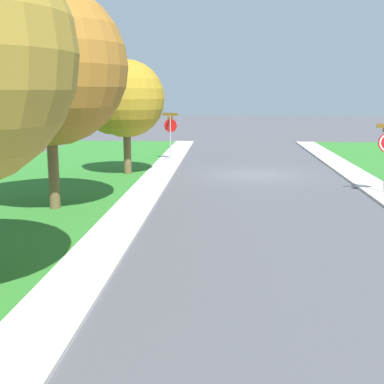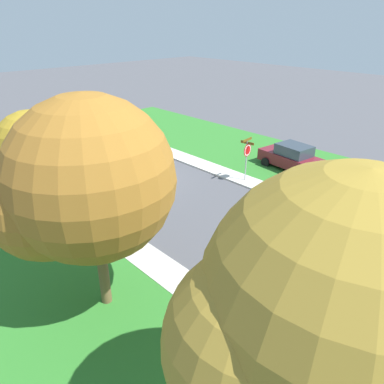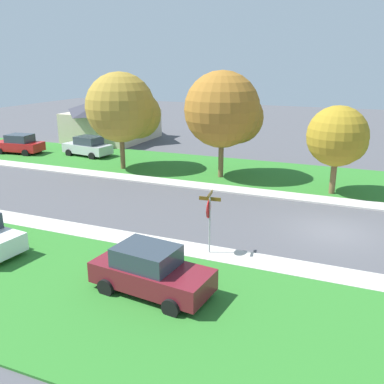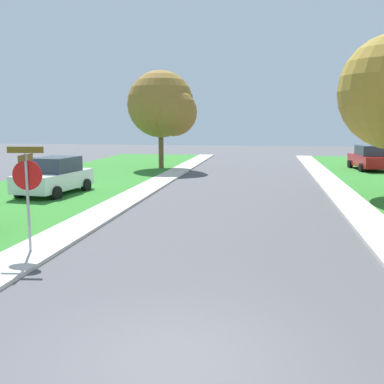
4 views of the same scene
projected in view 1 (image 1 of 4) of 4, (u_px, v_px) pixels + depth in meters
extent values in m
plane|color=#4C4C51|center=(256.00, 174.00, 25.51)|extent=(120.00, 120.00, 0.00)
cube|color=beige|center=(107.00, 241.00, 14.02)|extent=(1.40, 56.00, 0.10)
cylinder|color=#9E9EA3|center=(170.00, 139.00, 30.06)|extent=(0.07, 0.07, 2.60)
cylinder|color=red|center=(171.00, 126.00, 29.97)|extent=(0.75, 0.21, 0.76)
cylinder|color=white|center=(171.00, 126.00, 29.99)|extent=(0.65, 0.16, 0.67)
cylinder|color=red|center=(171.00, 126.00, 29.99)|extent=(0.53, 0.13, 0.55)
cube|color=brown|center=(170.00, 114.00, 29.80)|extent=(0.90, 0.23, 0.16)
cube|color=brown|center=(170.00, 118.00, 29.84)|extent=(0.23, 0.90, 0.16)
cylinder|color=brown|center=(127.00, 151.00, 25.04)|extent=(0.36, 0.36, 2.37)
sphere|color=olive|center=(126.00, 99.00, 24.57)|extent=(3.63, 3.63, 3.63)
sphere|color=olive|center=(112.00, 108.00, 25.24)|extent=(2.54, 2.54, 2.54)
cylinder|color=brown|center=(53.00, 167.00, 17.57)|extent=(0.36, 0.36, 2.98)
sphere|color=#996423|center=(48.00, 66.00, 16.94)|extent=(5.17, 5.17, 5.17)
sphere|color=#996423|center=(23.00, 87.00, 17.90)|extent=(3.62, 3.62, 3.62)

